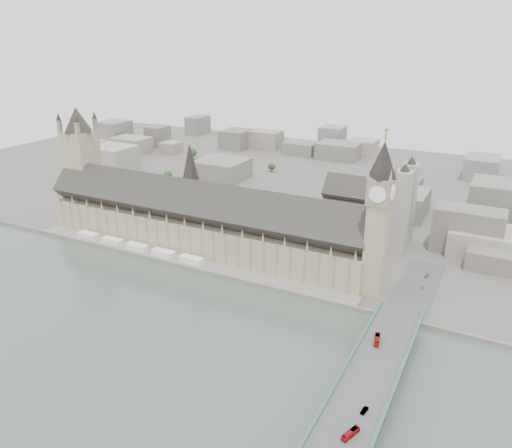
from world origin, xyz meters
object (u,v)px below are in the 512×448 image
at_px(car_approach, 426,276).
at_px(red_bus_north, 377,339).
at_px(car_silver, 364,410).
at_px(palace_of_westminster, 199,221).
at_px(elizabeth_tower, 379,210).
at_px(red_bus_south, 351,433).
at_px(westminster_abbey, 369,212).
at_px(victoria_tower, 82,160).
at_px(westminster_bridge, 367,389).

bearing_deg(car_approach, red_bus_north, -88.16).
bearing_deg(car_silver, red_bus_north, 109.39).
bearing_deg(car_silver, palace_of_westminster, 152.67).
distance_m(palace_of_westminster, red_bus_north, 175.53).
bearing_deg(palace_of_westminster, elizabeth_tower, -4.85).
height_order(palace_of_westminster, elizabeth_tower, elizabeth_tower).
height_order(red_bus_north, car_silver, red_bus_north).
height_order(red_bus_south, car_silver, red_bus_south).
relative_size(palace_of_westminster, westminster_abbey, 3.90).
relative_size(victoria_tower, car_approach, 18.63).
height_order(victoria_tower, westminster_abbey, victoria_tower).
height_order(palace_of_westminster, car_approach, palace_of_westminster).
distance_m(elizabeth_tower, car_silver, 128.64).
relative_size(westminster_abbey, red_bus_south, 7.19).
distance_m(elizabeth_tower, westminster_abbey, 96.91).
relative_size(elizabeth_tower, victoria_tower, 1.07).
bearing_deg(car_approach, victoria_tower, -170.97).
bearing_deg(palace_of_westminster, car_silver, -37.62).
bearing_deg(car_approach, westminster_abbey, 139.22).
distance_m(elizabeth_tower, red_bus_north, 81.69).
bearing_deg(car_silver, red_bus_south, -83.78).
distance_m(car_silver, car_approach, 137.93).
xyz_separation_m(palace_of_westminster, red_bus_south, (165.10, -143.59, -11.14)).
bearing_deg(red_bus_south, red_bus_north, 116.60).
relative_size(victoria_tower, westminster_abbey, 1.47).
distance_m(westminster_bridge, car_silver, 22.10).
bearing_deg(westminster_bridge, car_approach, 87.26).
bearing_deg(red_bus_south, car_approach, 109.54).
distance_m(palace_of_westminster, westminster_bridge, 195.05).
xyz_separation_m(red_bus_north, car_approach, (9.75, 85.84, -0.72)).
bearing_deg(car_silver, victoria_tower, 165.29).
relative_size(westminster_abbey, car_approach, 12.67).
xyz_separation_m(palace_of_westminster, car_silver, (166.20, -128.07, -11.65)).
bearing_deg(car_silver, westminster_abbey, 115.49).
height_order(victoria_tower, westminster_bridge, victoria_tower).
bearing_deg(westminster_abbey, car_silver, -74.79).
height_order(westminster_bridge, car_silver, car_silver).
xyz_separation_m(palace_of_westminster, westminster_bridge, (162.00, -107.20, -17.58)).
height_order(palace_of_westminster, westminster_abbey, westminster_abbey).
relative_size(westminster_bridge, car_approach, 60.53).
xyz_separation_m(elizabeth_tower, red_bus_south, (27.10, -131.89, -46.52)).
relative_size(red_bus_south, car_silver, 1.93).
height_order(victoria_tower, red_bus_south, victoria_tower).
bearing_deg(red_bus_north, victoria_tower, 152.13).
bearing_deg(red_bus_south, elizabeth_tower, 122.09).
bearing_deg(elizabeth_tower, palace_of_westminster, 175.15).
distance_m(red_bus_north, car_approach, 86.39).
relative_size(palace_of_westminster, westminster_bridge, 0.82).
bearing_deg(car_approach, elizabeth_tower, -135.61).
height_order(westminster_abbey, car_silver, westminster_abbey).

